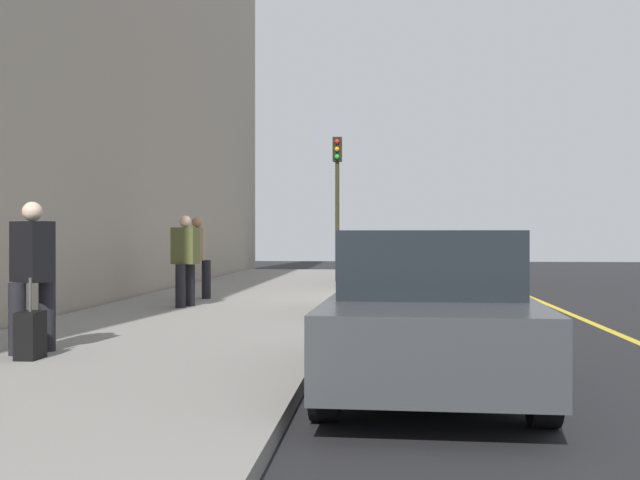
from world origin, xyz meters
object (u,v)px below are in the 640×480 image
at_px(parked_car_black, 406,276).
at_px(pedestrian_olive_coat, 185,258).
at_px(parked_car_white, 398,256).
at_px(rolling_suitcase, 30,335).
at_px(parked_car_charcoal, 429,310).
at_px(traffic_light_pole, 337,183).
at_px(parked_car_red, 403,262).
at_px(pedestrian_black_coat, 32,272).
at_px(pedestrian_tan_coat, 197,255).

xyz_separation_m(parked_car_black, pedestrian_olive_coat, (-0.22, -4.05, 0.29)).
relative_size(parked_car_white, rolling_suitcase, 5.20).
xyz_separation_m(parked_car_charcoal, traffic_light_pole, (-14.79, -1.79, 2.22)).
distance_m(parked_car_white, pedestrian_olive_coat, 13.06).
height_order(parked_car_red, parked_car_black, same).
xyz_separation_m(pedestrian_olive_coat, pedestrian_black_coat, (5.60, -0.27, 0.01)).
bearing_deg(parked_car_black, pedestrian_black_coat, -38.75).
distance_m(parked_car_red, pedestrian_tan_coat, 6.51).
relative_size(parked_car_white, traffic_light_pole, 1.08).
height_order(parked_car_charcoal, pedestrian_tan_coat, pedestrian_tan_coat).
distance_m(parked_car_red, parked_car_charcoal, 13.15).
bearing_deg(traffic_light_pole, rolling_suitcase, -9.53).
bearing_deg(parked_car_white, parked_car_charcoal, -0.10).
bearing_deg(parked_car_red, parked_car_charcoal, -0.30).
relative_size(parked_car_white, parked_car_red, 0.98).
height_order(pedestrian_olive_coat, pedestrian_tan_coat, pedestrian_tan_coat).
bearing_deg(parked_car_charcoal, rolling_suitcase, -97.02).
relative_size(parked_car_white, pedestrian_tan_coat, 2.64).
relative_size(pedestrian_tan_coat, pedestrian_black_coat, 1.01).
height_order(pedestrian_olive_coat, rolling_suitcase, pedestrian_olive_coat).
xyz_separation_m(parked_car_red, parked_car_black, (6.84, -0.11, -0.00)).
distance_m(parked_car_black, rolling_suitcase, 7.13).
height_order(parked_car_black, pedestrian_olive_coat, pedestrian_olive_coat).
xyz_separation_m(parked_car_red, pedestrian_olive_coat, (6.62, -4.16, 0.29)).
distance_m(parked_car_red, pedestrian_olive_coat, 7.82).
bearing_deg(parked_car_red, parked_car_black, -0.88).
relative_size(pedestrian_tan_coat, rolling_suitcase, 1.97).
bearing_deg(parked_car_black, traffic_light_pole, -168.32).
xyz_separation_m(pedestrian_tan_coat, traffic_light_pole, (-6.44, 2.53, 1.91)).
xyz_separation_m(parked_car_red, pedestrian_black_coat, (12.22, -4.43, 0.30)).
distance_m(parked_car_red, rolling_suitcase, 13.33).
relative_size(parked_car_black, pedestrian_tan_coat, 2.62).
bearing_deg(pedestrian_olive_coat, parked_car_red, 147.87).
bearing_deg(pedestrian_black_coat, pedestrian_olive_coat, 177.26).
xyz_separation_m(parked_car_red, rolling_suitcase, (12.63, -4.26, -0.35)).
distance_m(parked_car_white, parked_car_charcoal, 18.92).
bearing_deg(parked_car_white, parked_car_red, 0.36).
height_order(pedestrian_olive_coat, pedestrian_black_coat, pedestrian_black_coat).
xyz_separation_m(pedestrian_olive_coat, rolling_suitcase, (6.01, -0.10, -0.64)).
bearing_deg(parked_car_black, rolling_suitcase, -35.63).
xyz_separation_m(parked_car_black, rolling_suitcase, (5.79, -4.15, -0.35)).
relative_size(parked_car_black, rolling_suitcase, 5.18).
relative_size(pedestrian_black_coat, traffic_light_pole, 0.41).
distance_m(parked_car_charcoal, pedestrian_tan_coat, 9.40).
relative_size(parked_car_white, pedestrian_olive_coat, 2.67).
bearing_deg(rolling_suitcase, parked_car_red, 161.38).
relative_size(pedestrian_olive_coat, pedestrian_black_coat, 0.99).
bearing_deg(pedestrian_black_coat, rolling_suitcase, 22.53).
distance_m(parked_car_black, traffic_light_pole, 8.94).
height_order(parked_car_black, parked_car_charcoal, same).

